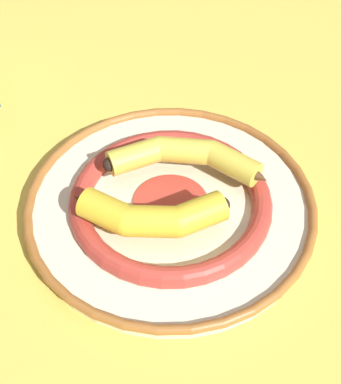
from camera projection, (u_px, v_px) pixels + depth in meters
ground_plane at (160, 226)px, 0.65m from camera, size 2.80×2.80×0.00m
decorative_bowl at (170, 204)px, 0.65m from camera, size 0.35×0.35×0.03m
banana_a at (149, 216)px, 0.59m from camera, size 0.18×0.10×0.04m
banana_b at (187, 157)px, 0.66m from camera, size 0.19×0.12×0.03m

